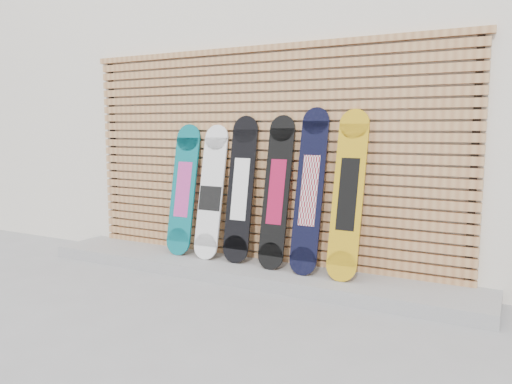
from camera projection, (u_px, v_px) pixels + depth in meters
ground at (224, 299)px, 4.34m from camera, size 80.00×80.00×0.00m
building at (385, 104)px, 6.95m from camera, size 12.00×5.00×3.60m
concrete_step at (247, 270)px, 5.00m from camera, size 4.60×0.70×0.12m
slat_wall at (260, 155)px, 5.11m from camera, size 4.26×0.08×2.29m
snowboard_0 at (183, 189)px, 5.39m from camera, size 0.30×0.30×1.40m
snowboard_1 at (211, 193)px, 5.22m from camera, size 0.28×0.32×1.40m
snowboard_2 at (241, 189)px, 5.06m from camera, size 0.28×0.29×1.49m
snowboard_3 at (277, 192)px, 4.85m from camera, size 0.26×0.33×1.49m
snowboard_4 at (310, 191)px, 4.67m from camera, size 0.27×0.36×1.56m
snowboard_5 at (348, 194)px, 4.50m from camera, size 0.28×0.38×1.54m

